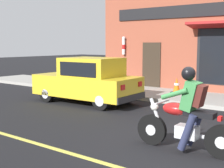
{
  "coord_description": "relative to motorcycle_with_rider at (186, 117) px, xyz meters",
  "views": [
    {
      "loc": [
        -5.8,
        -2.08,
        2.03
      ],
      "look_at": [
        0.91,
        2.99,
        0.95
      ],
      "focal_mm": 50.0,
      "sensor_mm": 36.0,
      "label": 1
    }
  ],
  "objects": [
    {
      "name": "motorcycle_with_rider",
      "position": [
        0.0,
        0.0,
        0.0
      ],
      "size": [
        0.56,
        2.02,
        1.62
      ],
      "color": "black",
      "rests_on": "ground"
    },
    {
      "name": "ground_plane",
      "position": [
        0.39,
        -0.26,
        -0.68
      ],
      "size": [
        80.0,
        80.0,
        0.0
      ],
      "primitive_type": "plane",
      "color": "black"
    },
    {
      "name": "sidewalk_curb",
      "position": [
        5.37,
        2.74,
        -0.61
      ],
      "size": [
        2.6,
        22.0,
        0.14
      ],
      "primitive_type": "cube",
      "color": "#9E9B93",
      "rests_on": "ground"
    },
    {
      "name": "lane_stripe",
      "position": [
        -1.41,
        2.74,
        -0.67
      ],
      "size": [
        0.12,
        19.8,
        0.01
      ],
      "primitive_type": "cube",
      "color": "#D1C64C",
      "rests_on": "ground"
    },
    {
      "name": "car_hatchback",
      "position": [
        2.61,
        4.78,
        0.09
      ],
      "size": [
        1.75,
        3.83,
        1.57
      ],
      "color": "black",
      "rests_on": "ground"
    },
    {
      "name": "traffic_cone",
      "position": [
        5.71,
        2.9,
        -0.25
      ],
      "size": [
        0.36,
        0.36,
        0.6
      ],
      "color": "black",
      "rests_on": "sidewalk_curb"
    }
  ]
}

